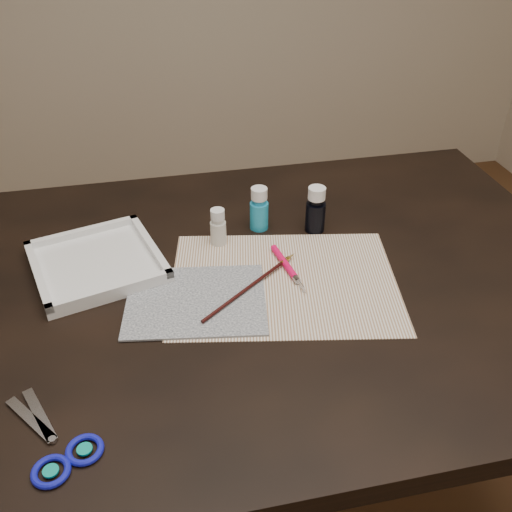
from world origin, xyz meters
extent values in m
cube|color=#422614|center=(0.00, 0.00, -0.01)|extent=(3.50, 3.50, 0.02)
cube|color=black|center=(0.00, 0.00, 0.38)|extent=(1.30, 0.90, 0.75)
cube|color=white|center=(0.05, -0.02, 0.75)|extent=(0.46, 0.39, 0.00)
cube|color=black|center=(-0.12, -0.05, 0.75)|extent=(0.27, 0.23, 0.00)
cylinder|color=silver|center=(-0.05, 0.13, 0.79)|extent=(0.03, 0.03, 0.08)
cylinder|color=#1D94C1|center=(0.04, 0.17, 0.80)|extent=(0.05, 0.05, 0.09)
cylinder|color=black|center=(0.16, 0.14, 0.80)|extent=(0.05, 0.05, 0.10)
cube|color=white|center=(-0.29, 0.10, 0.76)|extent=(0.28, 0.28, 0.03)
camera|label=1|loc=(-0.18, -0.83, 1.39)|focal=40.00mm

